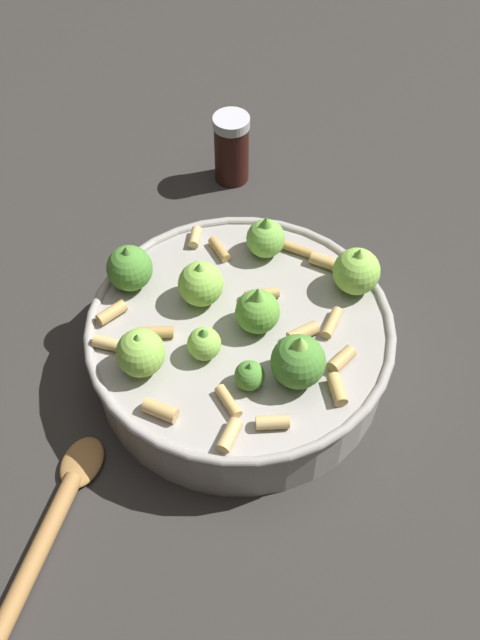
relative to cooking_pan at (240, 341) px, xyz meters
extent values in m
plane|color=#2D2B28|center=(0.00, 0.00, -0.04)|extent=(2.40, 2.40, 0.00)
cylinder|color=#9E9993|center=(0.00, 0.00, -0.01)|extent=(0.28, 0.28, 0.06)
torus|color=#9E9993|center=(0.00, 0.00, 0.02)|extent=(0.29, 0.29, 0.01)
sphere|color=#609E38|center=(0.01, 0.01, 0.04)|extent=(0.04, 0.04, 0.04)
cone|color=#75B247|center=(0.01, 0.01, 0.06)|extent=(0.02, 0.02, 0.02)
sphere|color=#8CC64C|center=(-0.05, -0.02, 0.04)|extent=(0.04, 0.04, 0.04)
cone|color=#75B247|center=(-0.05, -0.02, 0.06)|extent=(0.02, 0.02, 0.02)
sphere|color=#4C8933|center=(0.06, -0.02, 0.04)|extent=(0.03, 0.03, 0.03)
cone|color=#4C8933|center=(0.06, -0.02, 0.05)|extent=(0.01, 0.01, 0.01)
sphere|color=#8CC64C|center=(0.00, -0.10, 0.04)|extent=(0.04, 0.04, 0.04)
cone|color=#75B247|center=(0.00, -0.10, 0.06)|extent=(0.02, 0.02, 0.01)
sphere|color=#8CC64C|center=(0.01, 0.12, 0.04)|extent=(0.04, 0.04, 0.04)
cone|color=#8CC64C|center=(0.01, 0.12, 0.07)|extent=(0.02, 0.02, 0.02)
sphere|color=#4C8933|center=(-0.09, -0.07, 0.04)|extent=(0.04, 0.04, 0.04)
cone|color=#4C8933|center=(-0.09, -0.07, 0.07)|extent=(0.02, 0.02, 0.02)
sphere|color=#8CC64C|center=(0.01, -0.04, 0.04)|extent=(0.03, 0.03, 0.03)
cone|color=#4C8933|center=(0.01, -0.04, 0.05)|extent=(0.02, 0.02, 0.01)
sphere|color=#4C8933|center=(0.07, 0.02, 0.05)|extent=(0.05, 0.05, 0.05)
cone|color=#8CC64C|center=(0.07, 0.02, 0.07)|extent=(0.02, 0.02, 0.02)
sphere|color=#75B247|center=(-0.07, 0.07, 0.04)|extent=(0.04, 0.04, 0.04)
cone|color=#609E38|center=(-0.07, 0.07, 0.06)|extent=(0.02, 0.02, 0.02)
cylinder|color=tan|center=(-0.05, 0.09, 0.03)|extent=(0.03, 0.03, 0.01)
cylinder|color=tan|center=(-0.02, 0.03, 0.03)|extent=(0.02, 0.03, 0.01)
cylinder|color=tan|center=(0.05, -0.10, 0.03)|extent=(0.03, 0.03, 0.01)
cylinder|color=tan|center=(0.04, 0.07, 0.03)|extent=(0.03, 0.03, 0.01)
cylinder|color=tan|center=(-0.09, 0.03, 0.03)|extent=(0.03, 0.01, 0.01)
cylinder|color=tan|center=(-0.03, -0.12, 0.03)|extent=(0.03, 0.03, 0.01)
cylinder|color=tan|center=(0.10, -0.06, 0.03)|extent=(0.03, 0.03, 0.01)
cylinder|color=tan|center=(0.10, 0.04, 0.03)|extent=(0.03, 0.02, 0.01)
cylinder|color=tan|center=(0.04, 0.04, 0.03)|extent=(0.01, 0.03, 0.01)
cylinder|color=tan|center=(-0.06, -0.10, 0.03)|extent=(0.02, 0.03, 0.01)
cylinder|color=tan|center=(0.08, 0.06, 0.03)|extent=(0.02, 0.03, 0.01)
cylinder|color=tan|center=(-0.03, 0.11, 0.03)|extent=(0.03, 0.03, 0.01)
cylinder|color=tan|center=(-0.12, 0.01, 0.03)|extent=(0.02, 0.02, 0.01)
cylinder|color=tan|center=(0.11, -0.02, 0.03)|extent=(0.02, 0.03, 0.01)
cylinder|color=tan|center=(0.07, -0.05, 0.03)|extent=(0.03, 0.01, 0.01)
cylinder|color=tan|center=(-0.03, -0.07, 0.03)|extent=(0.02, 0.03, 0.01)
cylinder|color=#33140F|center=(-0.25, 0.12, 0.00)|extent=(0.04, 0.04, 0.08)
cylinder|color=silver|center=(-0.25, 0.12, 0.04)|extent=(0.04, 0.04, 0.01)
cylinder|color=#9E703D|center=(0.11, -0.26, -0.03)|extent=(0.16, 0.15, 0.02)
ellipsoid|color=#9E703D|center=(0.03, -0.17, -0.04)|extent=(0.06, 0.06, 0.01)
camera|label=1|loc=(0.37, -0.20, 0.56)|focal=42.10mm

